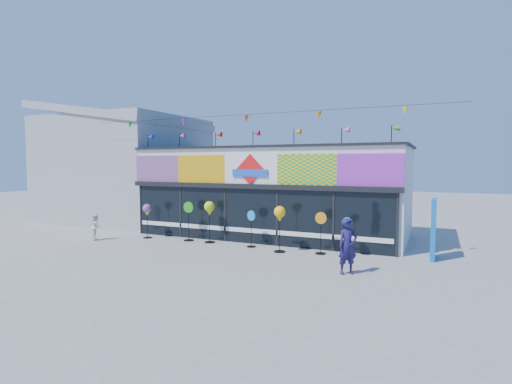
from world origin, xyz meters
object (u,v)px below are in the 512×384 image
Objects in this scene: blue_sign at (433,229)px; adult_man at (348,246)px; spinner_4 at (280,215)px; spinner_6 at (347,225)px; child at (96,227)px; spinner_2 at (209,210)px; spinner_0 at (147,211)px; spinner_1 at (189,220)px; spinner_5 at (321,232)px; spinner_3 at (251,228)px.

blue_sign is 3.93m from adult_man.
spinner_4 is 2.49m from spinner_6.
child is at bearing 134.35° from adult_man.
spinner_2 reaches higher than adult_man.
spinner_6 is at bearing 0.40° from spinner_0.
child is (-3.80, -1.52, -0.32)m from spinner_1.
blue_sign is 1.83× the size of child.
spinner_1 is at bearing -116.52° from child.
blue_sign is at bearing 12.87° from adult_man.
spinner_5 is (4.84, -0.12, -0.58)m from spinner_2.
spinner_4 is (6.45, -0.20, 0.17)m from spinner_0.
spinner_2 is 1.19× the size of spinner_3.
spinner_6 is (5.81, -0.19, -0.27)m from spinner_2.
blue_sign is at bearing -128.66° from child.
spinner_6 reaches higher than child.
spinner_5 is at bearing 81.43° from adult_man.
child is at bearing -167.94° from spinner_3.
spinner_1 is 7.74m from adult_man.
spinner_5 is (-3.78, -0.88, -0.24)m from blue_sign.
adult_man reaches higher than spinner_3.
spinner_1 reaches higher than spinner_6.
child is (-6.84, -1.46, -0.20)m from spinner_3.
spinner_3 is at bearing -172.55° from blue_sign.
spinner_2 is 4.88m from spinner_5.
spinner_5 is at bearing 12.61° from spinner_4.
blue_sign is 1.48× the size of spinner_6.
blue_sign reaches higher than spinner_4.
spinner_4 reaches higher than spinner_0.
adult_man is 11.20m from child.
spinner_0 is 3.12m from spinner_2.
spinner_3 is at bearing -1.12° from spinner_1.
spinner_1 is at bearing 178.94° from spinner_5.
spinner_4 is (3.35, -0.46, -0.01)m from spinner_2.
spinner_2 reaches higher than spinner_0.
blue_sign is 1.20× the size of spinner_2.
adult_man is at bearing -57.46° from spinner_5.
spinner_4 is 8.31m from child.
adult_man is (1.47, -2.30, 0.02)m from spinner_5.
blue_sign is at bearing 7.13° from spinner_3.
adult_man is (2.96, -1.96, -0.55)m from spinner_4.
child is (-11.16, 0.89, -0.27)m from adult_man.
spinner_1 is at bearing -179.23° from spinner_2.
spinner_6 is at bearing -1.75° from spinner_3.
blue_sign is 13.67m from child.
spinner_6 is (6.86, -0.18, 0.24)m from spinner_1.
adult_man reaches higher than spinner_5.
spinner_3 is 2.86m from spinner_5.
spinner_5 is 1.09× the size of spinner_6.
spinner_4 is at bearing -1.82° from spinner_0.
spinner_5 is (7.94, 0.13, -0.41)m from spinner_0.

